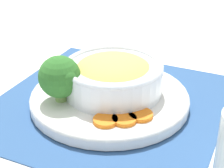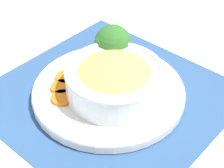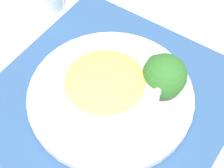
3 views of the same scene
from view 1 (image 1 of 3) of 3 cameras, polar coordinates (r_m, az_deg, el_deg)
The scene contains 8 objects.
ground_plane at distance 0.71m, azimuth -0.36°, elevation -3.12°, with size 4.00×4.00×0.00m, color white.
placemat at distance 0.71m, azimuth -0.36°, elevation -2.98°, with size 0.42×0.42×0.00m.
plate at distance 0.70m, azimuth -0.36°, elevation -2.05°, with size 0.30×0.30×0.02m.
bowl at distance 0.69m, azimuth 0.08°, elevation 1.39°, with size 0.19×0.19×0.07m.
broccoli_floret at distance 0.67m, azimuth -7.95°, elevation 1.08°, with size 0.08×0.08×0.09m.
carrot_slice_near at distance 0.62m, azimuth -1.00°, elevation -5.55°, with size 0.04×0.04×0.01m.
carrot_slice_middle at distance 0.62m, azimuth 1.88°, elevation -5.39°, with size 0.04×0.04×0.01m.
carrot_slice_far at distance 0.63m, azimuth 4.39°, elevation -4.71°, with size 0.04×0.04×0.01m.
Camera 1 is at (-0.26, 0.55, 0.36)m, focal length 60.00 mm.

